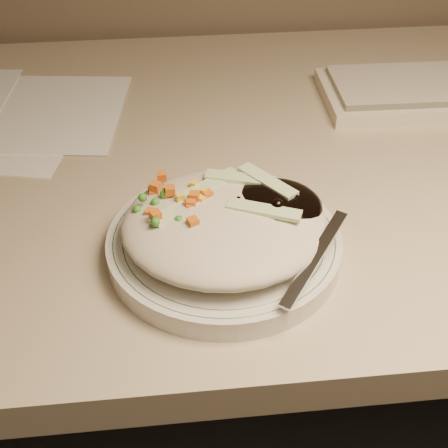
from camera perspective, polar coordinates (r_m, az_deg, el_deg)
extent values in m
cube|color=tan|center=(0.78, 2.41, 5.86)|extent=(1.40, 0.70, 0.04)
cylinder|color=silver|center=(0.60, 0.00, -1.93)|extent=(0.22, 0.22, 0.02)
torus|color=#144723|center=(0.59, 0.00, -1.20)|extent=(0.21, 0.21, 0.00)
torus|color=#144723|center=(0.59, 0.00, -1.20)|extent=(0.19, 0.19, 0.00)
ellipsoid|color=#B5A993|center=(0.58, 0.05, 0.01)|extent=(0.19, 0.18, 0.04)
ellipsoid|color=black|center=(0.59, 4.24, 1.57)|extent=(0.10, 0.09, 0.03)
ellipsoid|color=orange|center=(0.59, -4.51, 1.08)|extent=(0.08, 0.08, 0.02)
sphere|color=black|center=(0.58, 1.32, 2.02)|extent=(0.01, 0.01, 0.01)
sphere|color=black|center=(0.59, 4.04, 2.55)|extent=(0.01, 0.01, 0.01)
sphere|color=black|center=(0.58, 6.37, 2.57)|extent=(0.01, 0.01, 0.01)
sphere|color=black|center=(0.60, 5.45, 2.83)|extent=(0.01, 0.01, 0.01)
sphere|color=black|center=(0.57, 4.90, 1.73)|extent=(0.01, 0.01, 0.01)
sphere|color=black|center=(0.58, 3.91, 2.13)|extent=(0.01, 0.01, 0.01)
sphere|color=black|center=(0.60, 4.82, 2.80)|extent=(0.01, 0.01, 0.01)
cube|color=#D16217|center=(0.58, -4.94, 3.10)|extent=(0.01, 0.01, 0.01)
cube|color=#D16217|center=(0.57, -3.25, 1.05)|extent=(0.01, 0.01, 0.01)
cube|color=#D16217|center=(0.60, -6.28, 3.41)|extent=(0.01, 0.01, 0.01)
cube|color=#D16217|center=(0.57, -2.72, 2.54)|extent=(0.01, 0.01, 0.01)
cube|color=#D16217|center=(0.57, -3.04, 1.90)|extent=(0.01, 0.01, 0.01)
cube|color=#D16217|center=(0.61, -6.43, 3.02)|extent=(0.01, 0.01, 0.01)
cube|color=#D16217|center=(0.59, -5.16, 2.83)|extent=(0.01, 0.01, 0.01)
cube|color=#D16217|center=(0.57, -3.20, 1.62)|extent=(0.01, 0.01, 0.01)
cube|color=#D16217|center=(0.58, -1.56, 2.67)|extent=(0.01, 0.01, 0.01)
cube|color=#D16217|center=(0.60, -5.70, 4.37)|extent=(0.01, 0.01, 0.01)
cube|color=#D16217|center=(0.56, -6.28, 0.80)|extent=(0.01, 0.01, 0.01)
cube|color=#D16217|center=(0.55, -2.86, 0.15)|extent=(0.01, 0.01, 0.01)
cube|color=#D16217|center=(0.57, -6.73, 0.96)|extent=(0.01, 0.01, 0.01)
cube|color=#D16217|center=(0.60, -6.36, 2.78)|extent=(0.01, 0.01, 0.01)
sphere|color=#388C28|center=(0.58, -3.12, 2.07)|extent=(0.01, 0.01, 0.01)
sphere|color=#388C28|center=(0.55, -6.29, 0.18)|extent=(0.01, 0.01, 0.01)
sphere|color=#388C28|center=(0.58, -6.31, 1.97)|extent=(0.01, 0.01, 0.01)
sphere|color=#388C28|center=(0.58, -7.47, 2.42)|extent=(0.01, 0.01, 0.01)
sphere|color=#388C28|center=(0.59, -3.44, 2.31)|extent=(0.01, 0.01, 0.01)
sphere|color=#388C28|center=(0.56, -2.57, 0.15)|extent=(0.01, 0.01, 0.01)
sphere|color=#388C28|center=(0.58, -4.58, 1.46)|extent=(0.01, 0.01, 0.01)
sphere|color=#388C28|center=(0.57, -5.17, 0.20)|extent=(0.01, 0.01, 0.01)
sphere|color=#388C28|center=(0.58, -7.95, 1.31)|extent=(0.01, 0.01, 0.01)
sphere|color=#388C28|center=(0.59, -5.29, 2.94)|extent=(0.01, 0.01, 0.01)
sphere|color=#388C28|center=(0.59, -5.50, 2.74)|extent=(0.01, 0.01, 0.01)
sphere|color=#388C28|center=(0.57, -6.22, 0.94)|extent=(0.01, 0.01, 0.01)
sphere|color=#388C28|center=(0.56, -4.16, 0.37)|extent=(0.01, 0.01, 0.01)
sphere|color=#388C28|center=(0.60, -1.30, 3.29)|extent=(0.01, 0.01, 0.01)
cube|color=yellow|center=(0.59, -3.57, 2.31)|extent=(0.01, 0.01, 0.01)
cube|color=yellow|center=(0.58, -2.08, 2.22)|extent=(0.01, 0.01, 0.01)
cube|color=yellow|center=(0.59, -4.62, 2.40)|extent=(0.01, 0.01, 0.01)
cube|color=yellow|center=(0.58, -4.05, 2.43)|extent=(0.01, 0.01, 0.01)
cube|color=yellow|center=(0.58, -4.56, 1.34)|extent=(0.01, 0.01, 0.01)
cube|color=yellow|center=(0.58, -1.89, 2.97)|extent=(0.01, 0.01, 0.01)
cube|color=yellow|center=(0.60, -2.77, 3.61)|extent=(0.01, 0.01, 0.01)
cube|color=yellow|center=(0.58, -3.62, 1.33)|extent=(0.01, 0.01, 0.01)
cube|color=#B2D18C|center=(0.60, -1.31, 3.60)|extent=(0.06, 0.05, 0.00)
cube|color=#B2D18C|center=(0.60, 1.49, 4.20)|extent=(0.07, 0.04, 0.00)
cube|color=#B2D18C|center=(0.57, -4.03, 1.53)|extent=(0.06, 0.06, 0.00)
cube|color=#B2D18C|center=(0.60, 4.00, 3.95)|extent=(0.05, 0.06, 0.00)
cube|color=#B2D18C|center=(0.57, 0.61, 0.58)|extent=(0.07, 0.04, 0.00)
cube|color=#B2D18C|center=(0.56, 3.68, 1.29)|extent=(0.07, 0.04, 0.00)
ellipsoid|color=silver|center=(0.57, 4.94, 0.90)|extent=(0.06, 0.06, 0.01)
cube|color=silver|center=(0.55, 8.30, -3.10)|extent=(0.08, 0.10, 0.03)
cube|color=white|center=(0.89, -19.15, 9.72)|extent=(0.32, 0.25, 0.00)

